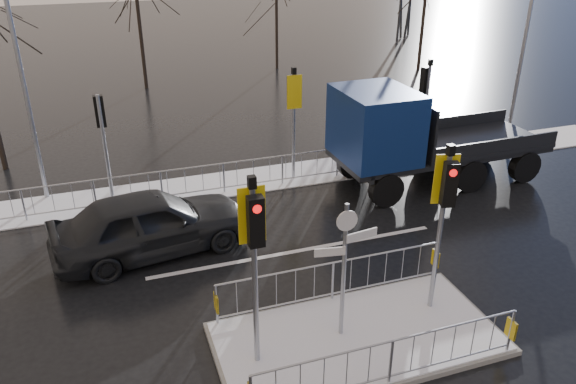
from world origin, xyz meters
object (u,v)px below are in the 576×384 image
object	(u,v)px
street_lamp_right	(528,33)
flatbed_truck	(403,135)
traffic_island	(357,326)
street_lamp_left	(21,58)
car_far_lane	(151,223)

from	to	relation	value
street_lamp_right	flatbed_truck	bearing A→B (deg)	-162.43
flatbed_truck	traffic_island	bearing A→B (deg)	-125.20
street_lamp_right	street_lamp_left	size ratio (longest dim) A/B	0.98
traffic_island	street_lamp_left	world-z (taller)	street_lamp_left
street_lamp_right	traffic_island	bearing A→B (deg)	-141.27
street_lamp_right	street_lamp_left	xyz separation A→B (m)	(-17.00, 1.00, 0.10)
car_far_lane	street_lamp_left	distance (m)	6.37
traffic_island	flatbed_truck	xyz separation A→B (m)	(4.67, 6.62, 1.41)
flatbed_truck	street_lamp_right	size ratio (longest dim) A/B	0.92
flatbed_truck	street_lamp_left	distance (m)	11.76
car_far_lane	street_lamp_right	bearing A→B (deg)	-84.64
traffic_island	street_lamp_left	size ratio (longest dim) A/B	0.73
street_lamp_right	car_far_lane	bearing A→B (deg)	-166.38
car_far_lane	flatbed_truck	size ratio (longest dim) A/B	0.70
traffic_island	flatbed_truck	size ratio (longest dim) A/B	0.82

